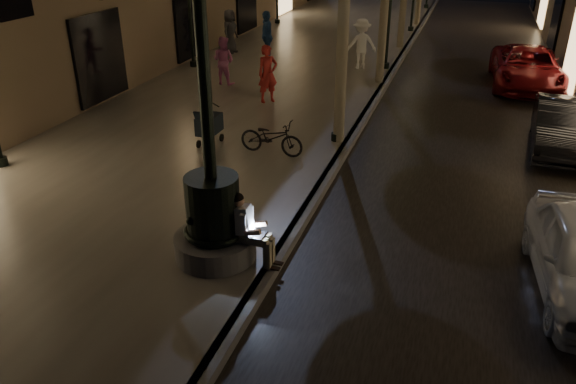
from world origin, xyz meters
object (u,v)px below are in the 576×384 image
at_px(pedestrian_red, 268,74).
at_px(pedestrian_blue, 267,36).
at_px(fountain_lamppost, 213,204).
at_px(car_second, 562,126).
at_px(seated_man_laptop, 248,227).
at_px(car_third, 527,68).
at_px(pedestrian_pink, 224,60).
at_px(stroller, 209,125).
at_px(pedestrian_white, 361,44).
at_px(lamp_curb_a, 341,20).
at_px(pedestrian_dark, 230,31).
at_px(bicycle, 271,137).

distance_m(pedestrian_red, pedestrian_blue, 5.44).
xyz_separation_m(fountain_lamppost, car_second, (6.20, 7.66, -0.59)).
xyz_separation_m(seated_man_laptop, car_third, (5.05, 13.68, -0.21)).
relative_size(pedestrian_red, pedestrian_pink, 1.09).
bearing_deg(pedestrian_pink, stroller, 118.79).
bearing_deg(stroller, pedestrian_red, 88.27).
xyz_separation_m(pedestrian_pink, pedestrian_white, (4.04, 3.58, 0.11)).
bearing_deg(lamp_curb_a, pedestrian_white, 96.88).
height_order(stroller, pedestrian_dark, pedestrian_dark).
relative_size(lamp_curb_a, pedestrian_red, 2.73).
distance_m(car_third, pedestrian_red, 9.30).
bearing_deg(lamp_curb_a, car_second, 16.80).
xyz_separation_m(fountain_lamppost, pedestrian_red, (-2.13, 8.61, -0.13)).
distance_m(seated_man_laptop, pedestrian_dark, 16.04).
distance_m(stroller, bicycle, 1.70).
xyz_separation_m(car_second, pedestrian_blue, (-10.20, 6.06, 0.54)).
relative_size(pedestrian_dark, bicycle, 1.08).
bearing_deg(pedestrian_blue, pedestrian_white, 60.27).
relative_size(stroller, pedestrian_white, 0.59).
height_order(car_third, pedestrian_white, pedestrian_white).
relative_size(pedestrian_red, pedestrian_blue, 0.91).
bearing_deg(pedestrian_blue, seated_man_laptop, -10.56).
distance_m(pedestrian_pink, pedestrian_dark, 4.83).
bearing_deg(pedestrian_dark, pedestrian_blue, -106.85).
xyz_separation_m(car_third, pedestrian_blue, (-9.66, 0.04, 0.50)).
relative_size(car_second, pedestrian_pink, 2.35).
bearing_deg(pedestrian_dark, car_second, -112.05).
height_order(pedestrian_blue, pedestrian_dark, pedestrian_blue).
distance_m(pedestrian_pink, bicycle, 6.60).
xyz_separation_m(car_second, bicycle, (-6.81, -3.04, 0.00)).
xyz_separation_m(seated_man_laptop, car_second, (5.59, 7.66, -0.26)).
bearing_deg(seated_man_laptop, bicycle, 104.75).
height_order(pedestrian_red, pedestrian_white, pedestrian_white).
xyz_separation_m(seated_man_laptop, pedestrian_red, (-2.74, 8.61, 0.20)).
distance_m(car_second, car_third, 6.04).
bearing_deg(pedestrian_red, pedestrian_blue, 66.90).
distance_m(fountain_lamppost, stroller, 5.26).
bearing_deg(stroller, pedestrian_blue, 101.50).
xyz_separation_m(car_second, car_third, (-0.54, 6.02, 0.05)).
xyz_separation_m(seated_man_laptop, lamp_curb_a, (0.09, 6.00, 2.35)).
bearing_deg(seated_man_laptop, lamp_curb_a, 89.15).
bearing_deg(pedestrian_dark, stroller, -152.00).
height_order(seated_man_laptop, pedestrian_pink, pedestrian_pink).
distance_m(stroller, pedestrian_blue, 9.19).
bearing_deg(lamp_curb_a, stroller, -156.69).
height_order(fountain_lamppost, car_third, fountain_lamppost).
bearing_deg(pedestrian_pink, pedestrian_red, 153.98).
xyz_separation_m(car_second, pedestrian_dark, (-12.17, 6.96, 0.46)).
relative_size(fountain_lamppost, car_third, 1.08).
bearing_deg(car_third, stroller, -133.98).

